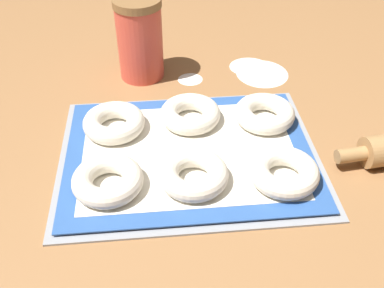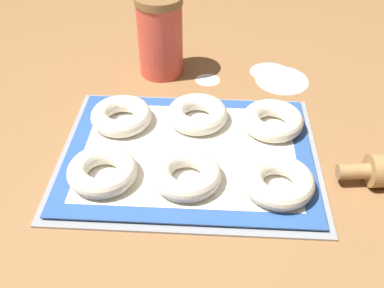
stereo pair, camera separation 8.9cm
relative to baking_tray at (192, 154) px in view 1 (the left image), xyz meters
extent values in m
plane|color=olive|center=(0.00, -0.01, 0.00)|extent=(2.80, 2.80, 0.00)
cube|color=#93969B|center=(0.00, 0.00, 0.00)|extent=(0.45, 0.35, 0.01)
cube|color=#2D569E|center=(0.00, 0.00, 0.01)|extent=(0.43, 0.32, 0.00)
cube|color=silver|center=(0.00, 0.00, 0.01)|extent=(0.37, 0.27, 0.00)
torus|color=silver|center=(-0.14, -0.08, 0.02)|extent=(0.11, 0.11, 0.03)
torus|color=silver|center=(0.00, -0.07, 0.02)|extent=(0.11, 0.11, 0.03)
torus|color=silver|center=(0.14, -0.08, 0.02)|extent=(0.11, 0.11, 0.03)
torus|color=silver|center=(-0.14, 0.07, 0.02)|extent=(0.11, 0.11, 0.03)
torus|color=silver|center=(0.01, 0.09, 0.02)|extent=(0.11, 0.11, 0.03)
torus|color=silver|center=(0.14, 0.08, 0.02)|extent=(0.11, 0.11, 0.03)
cylinder|color=#DB4C3D|center=(-0.08, 0.28, 0.08)|extent=(0.10, 0.10, 0.16)
cylinder|color=olive|center=(-0.08, 0.28, 0.16)|extent=(0.10, 0.10, 0.02)
cylinder|color=#AD7F4C|center=(0.26, -0.05, 0.02)|extent=(0.05, 0.03, 0.02)
ellipsoid|color=white|center=(0.02, 0.25, 0.00)|extent=(0.05, 0.05, 0.00)
ellipsoid|color=white|center=(0.16, 0.29, 0.00)|extent=(0.09, 0.08, 0.00)
ellipsoid|color=white|center=(0.18, 0.26, 0.00)|extent=(0.12, 0.12, 0.00)
camera|label=1|loc=(-0.06, -0.59, 0.52)|focal=42.00mm
camera|label=2|loc=(0.03, -0.59, 0.52)|focal=42.00mm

